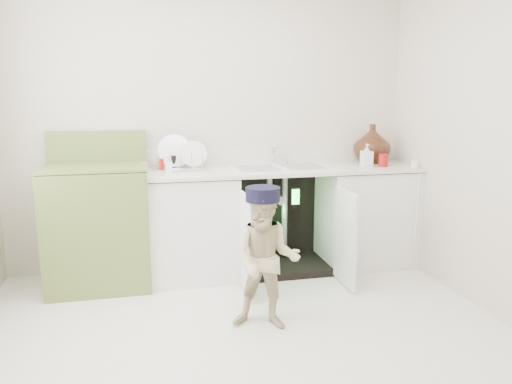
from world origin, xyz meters
TOP-DOWN VIEW (x-y plane):
  - ground at (0.00, 0.00)m, footprint 3.50×3.50m
  - room_shell at (0.00, 0.00)m, footprint 6.00×5.50m
  - counter_run at (0.58, 1.21)m, footprint 2.44×1.02m
  - avocado_stove at (-0.96, 1.18)m, footprint 0.79×0.65m
  - repair_worker at (0.16, 0.14)m, footprint 0.73×0.97m

SIDE VIEW (x-z plane):
  - ground at x=0.00m, z-range 0.00..0.00m
  - repair_worker at x=0.16m, z-range 0.01..0.95m
  - counter_run at x=0.58m, z-range -0.15..1.10m
  - avocado_stove at x=-0.96m, z-range -0.11..1.12m
  - room_shell at x=0.00m, z-range 0.62..1.88m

